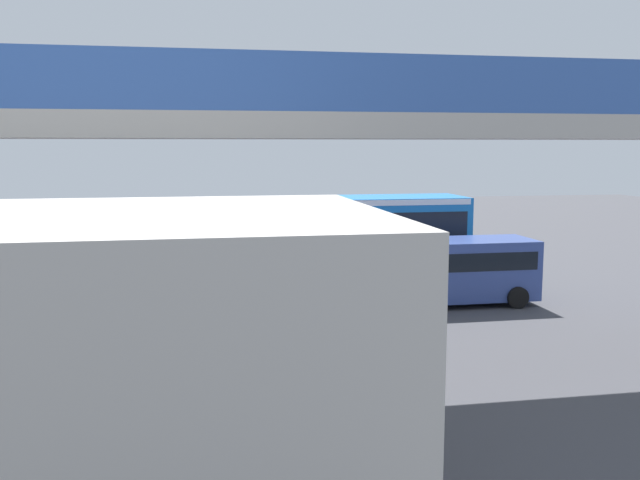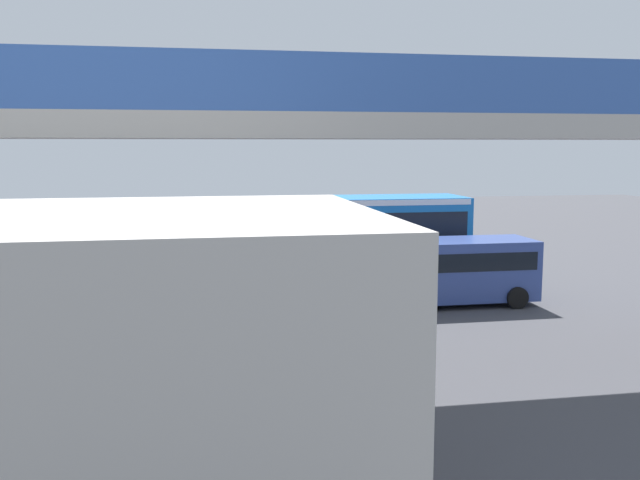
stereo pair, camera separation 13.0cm
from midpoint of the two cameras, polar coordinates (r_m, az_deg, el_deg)
name	(u,v)px [view 1 (the left image)]	position (r m, az deg, el deg)	size (l,w,h in m)	color
ground	(289,286)	(24.78, -2.71, -3.83)	(80.00, 80.00, 0.00)	#424247
city_bus	(307,233)	(24.74, -1.21, 0.58)	(11.54, 2.85, 3.15)	#196BB7
parked_van	(458,267)	(22.31, 11.11, -2.18)	(4.80, 2.17, 2.05)	#33478C
pedestrian	(298,287)	(20.25, -2.03, -3.90)	(0.38, 0.38, 1.79)	#2D2D38
traffic_sign	(76,224)	(29.10, -19.58, 1.23)	(0.08, 0.60, 2.80)	slate
lane_dash_leftmost	(378,270)	(28.06, 4.68, -2.47)	(2.00, 0.20, 0.01)	silver
lane_dash_left	(280,273)	(27.29, -3.46, -2.75)	(2.00, 0.20, 0.01)	silver
lane_dash_centre	(176,277)	(27.09, -11.90, -2.98)	(2.00, 0.20, 0.01)	silver
pedestrian_overpass	(353,145)	(14.66, 2.49, 7.82)	(28.97, 2.60, 6.73)	#B2ADA5
station_building	(11,389)	(9.25, -24.47, -11.14)	(9.00, 5.04, 4.20)	#B2ADA5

